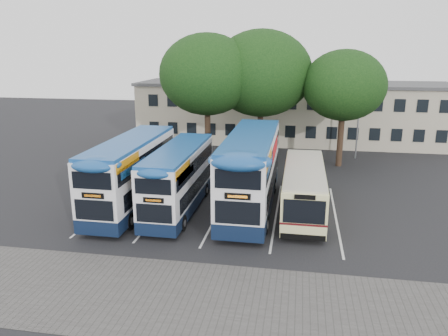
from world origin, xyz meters
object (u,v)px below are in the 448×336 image
tree_left (207,75)px  tree_mid (261,73)px  bus_dd_right (251,168)px  lamp_post (360,102)px  bus_dd_mid (179,176)px  bus_single (304,186)px  bus_dd_left (132,170)px  tree_right (344,86)px

tree_left → tree_mid: 4.74m
bus_dd_right → lamp_post: bearing=61.2°
bus_dd_mid → bus_single: bearing=7.8°
tree_mid → bus_dd_mid: tree_mid is taller
bus_dd_right → bus_dd_mid: bearing=-167.2°
tree_mid → bus_single: 14.39m
tree_left → lamp_post: bearing=16.1°
lamp_post → tree_mid: 9.08m
tree_mid → bus_dd_left: (-6.66, -13.54, -5.19)m
lamp_post → tree_left: size_ratio=0.83×
tree_right → bus_single: tree_right is taller
bus_dd_mid → bus_dd_right: bus_dd_right is taller
lamp_post → bus_single: 15.47m
tree_left → bus_dd_right: (4.97, -10.67, -4.94)m
bus_dd_left → tree_mid: bearing=63.8°
tree_mid → bus_single: size_ratio=1.18×
tree_right → bus_dd_right: size_ratio=0.85×
tree_left → tree_right: size_ratio=1.14×
tree_left → bus_dd_mid: 12.84m
tree_mid → bus_dd_mid: bearing=-105.0°
bus_dd_left → bus_dd_right: bearing=7.6°
lamp_post → bus_single: size_ratio=0.95×
tree_mid → tree_right: 6.98m
tree_right → bus_single: (-2.98, -11.39, -5.13)m
bus_dd_right → tree_left: bearing=115.0°
lamp_post → tree_left: tree_left is taller
lamp_post → tree_right: tree_right is taller
bus_dd_left → bus_single: bearing=5.6°
tree_mid → bus_dd_right: (0.63, -12.57, -4.97)m
tree_mid → bus_dd_right: size_ratio=1.00×
bus_dd_mid → tree_right: bearing=49.9°
bus_dd_mid → bus_dd_right: 4.40m
tree_left → bus_dd_mid: size_ratio=1.16×
tree_left → bus_dd_right: tree_left is taller
bus_dd_left → bus_dd_mid: bearing=-0.0°
bus_dd_mid → bus_single: bus_dd_mid is taller
tree_left → bus_dd_left: (-2.32, -11.64, -5.15)m
tree_mid → bus_single: bearing=-72.9°
tree_right → bus_dd_mid: 16.88m
bus_single → lamp_post: bearing=71.9°
tree_left → bus_dd_left: tree_left is taller
tree_left → tree_mid: bearing=23.6°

